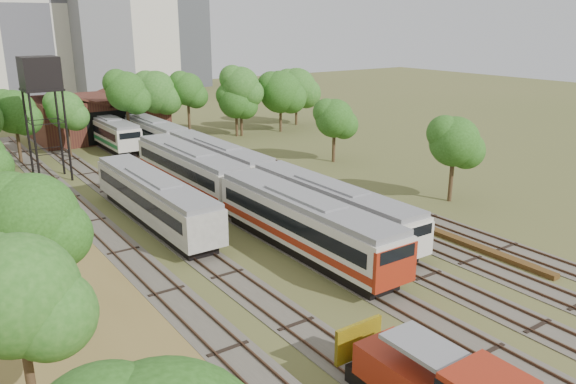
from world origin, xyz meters
TOP-DOWN VIEW (x-y plane):
  - ground at (0.00, 0.00)m, footprint 240.00×240.00m
  - dry_grass_patch at (-18.00, 8.00)m, footprint 14.00×60.00m
  - tracks at (-0.67, 25.00)m, footprint 24.60×80.00m
  - railcar_red_set at (-2.00, 19.34)m, footprint 3.16×34.57m
  - railcar_green_set at (2.00, 30.22)m, footprint 2.89×52.07m
  - railcar_rear at (-2.00, 51.51)m, footprint 2.95×16.08m
  - old_grey_coach at (-8.00, 21.81)m, footprint 2.97×18.00m
  - water_tower at (-11.47, 39.54)m, footprint 3.43×3.43m
  - rail_pile_near at (8.00, 3.28)m, footprint 0.65×9.78m
  - rail_pile_far at (8.20, 4.19)m, footprint 0.55×8.84m
  - maintenance_shed at (-1.00, 57.98)m, footprint 16.45×11.55m
  - tree_band_far at (5.39, 49.14)m, footprint 49.77×11.34m
  - tree_band_right at (15.06, 32.02)m, footprint 6.00×40.12m
  - tower_centre at (2.00, 100.00)m, footprint 20.00×18.00m
  - tower_far_right at (34.00, 110.00)m, footprint 12.00×12.00m

SIDE VIEW (x-z plane):
  - ground at x=0.00m, z-range 0.00..0.00m
  - dry_grass_patch at x=-18.00m, z-range 0.00..0.04m
  - tracks at x=-0.67m, z-range -0.05..0.14m
  - rail_pile_far at x=8.20m, z-range 0.00..0.29m
  - rail_pile_near at x=8.00m, z-range 0.00..0.33m
  - railcar_green_set at x=2.00m, z-range 0.10..3.68m
  - railcar_rear at x=-2.00m, z-range 0.10..3.75m
  - old_grey_coach at x=-8.00m, z-range 0.17..3.84m
  - railcar_red_set at x=-2.00m, z-range 0.11..4.02m
  - maintenance_shed at x=-1.00m, z-range -0.87..6.70m
  - tree_band_right at x=15.06m, z-range 1.24..8.63m
  - tree_band_far at x=5.39m, z-range 1.28..10.79m
  - water_tower at x=-11.47m, z-range 4.07..15.92m
  - tower_far_right at x=34.00m, z-range 0.00..28.00m
  - tower_centre at x=2.00m, z-range 0.00..36.00m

